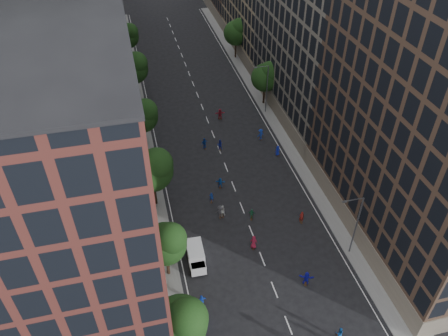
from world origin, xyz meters
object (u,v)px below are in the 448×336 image
Objects in this scene: streetlamp_near at (355,223)px; cargo_van at (196,256)px; streetlamp_far at (266,87)px; skater_2 at (339,333)px; skater_0 at (204,320)px.

streetlamp_near is 2.12× the size of cargo_van.
streetlamp_far reaches higher than skater_2.
cargo_van is 8.20m from skater_0.
cargo_van reaches higher than skater_2.
skater_2 is (-5.95, -43.02, -4.36)m from streetlamp_far.
cargo_van reaches higher than skater_0.
streetlamp_near is 20.07m from skater_0.
skater_2 is (12.92, -4.69, -0.10)m from skater_0.
cargo_van is at bearing -26.36° from skater_2.
skater_0 is at bearing 0.15° from skater_2.
streetlamp_near and streetlamp_far have the same top height.
streetlamp_near is at bearing -100.60° from skater_2.
streetlamp_far is 4.99× the size of skater_0.
streetlamp_far is (0.00, 33.00, 0.00)m from streetlamp_near.
streetlamp_near is 33.00m from streetlamp_far.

